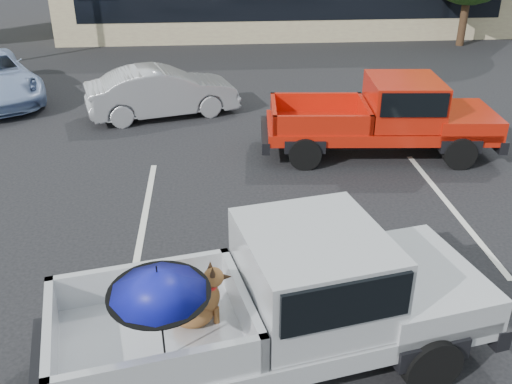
% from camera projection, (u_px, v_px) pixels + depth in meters
% --- Properties ---
extents(ground, '(90.00, 90.00, 0.00)m').
position_uv_depth(ground, '(319.00, 272.00, 9.27)').
color(ground, black).
rests_on(ground, ground).
extents(stripe_left, '(0.12, 5.00, 0.01)m').
position_uv_depth(stripe_left, '(144.00, 219.00, 10.82)').
color(stripe_left, silver).
rests_on(stripe_left, ground).
extents(stripe_right, '(0.12, 5.00, 0.01)m').
position_uv_depth(stripe_right, '(450.00, 206.00, 11.27)').
color(stripe_right, silver).
rests_on(stripe_right, ground).
extents(silver_pickup, '(5.97, 3.08, 2.06)m').
position_uv_depth(silver_pickup, '(294.00, 295.00, 7.01)').
color(silver_pickup, black).
rests_on(silver_pickup, ground).
extents(red_pickup, '(5.62, 2.37, 1.81)m').
position_uv_depth(red_pickup, '(395.00, 114.00, 13.26)').
color(red_pickup, black).
rests_on(red_pickup, ground).
extents(silver_sedan, '(4.39, 2.50, 1.37)m').
position_uv_depth(silver_sedan, '(162.00, 92.00, 15.85)').
color(silver_sedan, '#A2A3A9').
rests_on(silver_sedan, ground).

